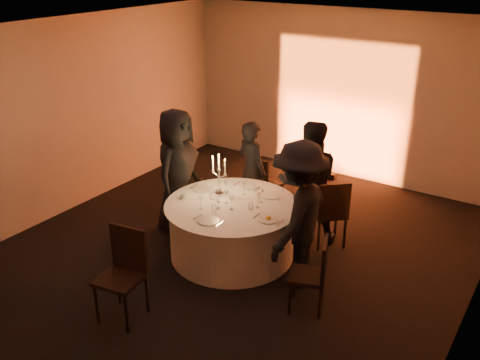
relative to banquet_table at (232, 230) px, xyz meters
The scene contains 34 objects.
floor 0.38m from the banquet_table, ahead, with size 7.00×7.00×0.00m, color black.
ceiling 2.62m from the banquet_table, ahead, with size 7.00×7.00×0.00m, color silver.
wall_back 3.67m from the banquet_table, 90.00° to the left, with size 7.00×7.00×0.00m, color #B8B4AB.
wall_left 3.20m from the banquet_table, behind, with size 7.00×7.00×0.00m, color #B8B4AB.
uplighter_fixture 3.22m from the banquet_table, 90.00° to the left, with size 0.25×0.12×0.10m, color black.
banquet_table is the anchor object (origin of this frame).
chair_left 1.60m from the banquet_table, 152.84° to the left, with size 0.56×0.56×0.94m.
chair_back_left 1.40m from the banquet_table, 103.87° to the left, with size 0.49×0.49×0.95m.
chair_back_right 1.41m from the banquet_table, 43.33° to the left, with size 0.62×0.62×1.01m.
chair_right 1.55m from the banquet_table, 18.52° to the right, with size 0.52×0.52×0.92m.
chair_front 1.77m from the banquet_table, 99.57° to the right, with size 0.53×0.53×1.07m.
guest_left 1.24m from the banquet_table, 169.44° to the left, with size 0.91×0.59×1.86m, color black.
guest_back_left 1.24m from the banquet_table, 109.10° to the left, with size 0.57×0.37×1.57m, color black.
guest_back_right 1.26m from the banquet_table, 55.14° to the left, with size 0.87×0.68×1.79m, color black.
guest_right 1.18m from the banquet_table, ahead, with size 1.21×0.70×1.87m, color black.
plate_left 0.73m from the banquet_table, 164.40° to the left, with size 0.36×0.27×0.01m.
plate_back_left 0.73m from the banquet_table, 103.65° to the left, with size 0.35×0.26×0.01m.
plate_back_right 0.71m from the banquet_table, 59.50° to the left, with size 0.35×0.27×0.01m.
plate_right 0.76m from the banquet_table, 10.19° to the right, with size 0.36×0.27×0.08m.
plate_front 0.68m from the banquet_table, 88.00° to the right, with size 0.36×0.29×0.01m.
coffee_cup 0.81m from the banquet_table, 162.80° to the right, with size 0.11×0.11×0.07m.
candelabra 0.70m from the banquet_table, 151.61° to the left, with size 0.25×0.12×0.60m.
wine_glass_a 0.56m from the banquet_table, 166.89° to the right, with size 0.07×0.07×0.19m.
wine_glass_b 0.63m from the banquet_table, 95.29° to the left, with size 0.07×0.07×0.19m.
wine_glass_c 0.57m from the banquet_table, 112.22° to the right, with size 0.07×0.07×0.19m.
wine_glass_d 0.63m from the banquet_table, 136.13° to the left, with size 0.07×0.07×0.19m.
wine_glass_e 0.55m from the banquet_table, 56.47° to the right, with size 0.07×0.07×0.19m.
wine_glass_f 0.65m from the banquet_table, 42.05° to the left, with size 0.07×0.07×0.19m.
wine_glass_g 0.67m from the banquet_table, 127.55° to the right, with size 0.07×0.07×0.19m.
wine_glass_h 0.53m from the banquet_table, behind, with size 0.07×0.07×0.19m.
wine_glass_i 0.63m from the banquet_table, 16.85° to the left, with size 0.07×0.07×0.19m.
tumbler_a 0.53m from the banquet_table, behind, with size 0.07×0.07×0.09m, color silver.
tumbler_b 0.52m from the banquet_table, ahead, with size 0.07×0.07×0.09m, color silver.
tumbler_c 0.53m from the banquet_table, 103.78° to the right, with size 0.07×0.07×0.09m, color silver.
Camera 1 is at (3.59, -5.28, 3.89)m, focal length 40.00 mm.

